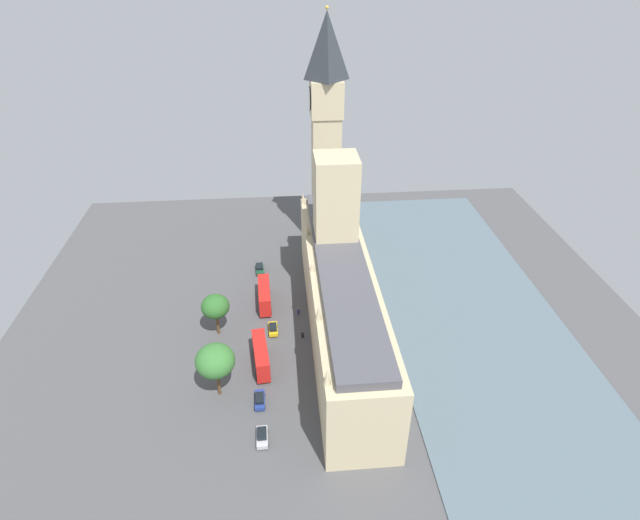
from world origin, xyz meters
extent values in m
plane|color=#4C4C4F|center=(0.00, 0.00, 0.00)|extent=(134.53, 134.53, 0.00)
cube|color=slate|center=(-30.92, 0.00, 0.12)|extent=(37.25, 121.08, 0.25)
cube|color=#CCBA8E|center=(-2.00, 0.00, 7.77)|extent=(12.24, 64.53, 15.54)
cube|color=#CCBA8E|center=(-2.00, -11.62, 16.98)|extent=(8.57, 8.57, 33.96)
cube|color=#4C4C54|center=(-2.00, 0.00, 16.34)|extent=(9.30, 61.95, 1.60)
cone|color=#CCBA8E|center=(3.72, -29.04, 17.10)|extent=(1.20, 1.20, 3.13)
cone|color=#CCBA8E|center=(3.72, -14.52, 17.10)|extent=(1.20, 1.20, 3.12)
cone|color=#CCBA8E|center=(3.72, 0.00, 16.44)|extent=(1.20, 1.20, 1.81)
cone|color=#CCBA8E|center=(3.72, 14.52, 16.89)|extent=(1.20, 1.20, 2.71)
cone|color=#CCBA8E|center=(3.72, 29.04, 16.90)|extent=(1.20, 1.20, 2.73)
cube|color=#CCBA8E|center=(-2.73, -39.18, 16.82)|extent=(6.83, 6.83, 33.63)
cube|color=#CCBA8E|center=(-2.73, -39.18, 37.82)|extent=(7.52, 7.52, 8.37)
cylinder|color=silver|center=(1.18, -39.18, 37.82)|extent=(0.25, 5.19, 5.19)
torus|color=black|center=(1.18, -39.18, 37.82)|extent=(0.24, 5.43, 5.43)
cylinder|color=silver|center=(-2.73, -43.09, 37.82)|extent=(5.19, 0.25, 5.19)
torus|color=black|center=(-2.73, -43.09, 37.82)|extent=(5.43, 0.24, 5.43)
pyramid|color=#2D3338|center=(-2.73, -39.18, 49.23)|extent=(7.52, 7.52, 14.44)
sphere|color=gold|center=(-2.73, -39.18, 56.85)|extent=(0.80, 0.80, 0.80)
cube|color=#19472D|center=(14.91, -24.32, 0.72)|extent=(2.22, 4.68, 0.75)
cube|color=black|center=(14.92, -24.55, 1.42)|extent=(1.77, 2.66, 0.65)
cylinder|color=black|center=(13.94, -22.93, 0.34)|extent=(0.30, 0.70, 0.68)
cylinder|color=black|center=(15.67, -22.81, 0.34)|extent=(0.30, 0.70, 0.68)
cylinder|color=black|center=(14.15, -25.84, 0.34)|extent=(0.30, 0.70, 0.68)
cylinder|color=black|center=(15.88, -25.71, 0.34)|extent=(0.30, 0.70, 0.68)
cube|color=red|center=(13.58, -10.93, 2.65)|extent=(2.91, 10.59, 4.20)
cube|color=black|center=(13.58, -10.93, 2.73)|extent=(2.96, 10.19, 0.70)
cylinder|color=black|center=(14.88, -14.56, 0.55)|extent=(0.39, 1.11, 1.10)
cylinder|color=black|center=(12.58, -14.65, 0.55)|extent=(0.39, 1.11, 1.10)
cylinder|color=black|center=(14.59, -7.21, 0.55)|extent=(0.39, 1.11, 1.10)
cylinder|color=black|center=(12.29, -7.30, 0.55)|extent=(0.39, 1.11, 1.10)
cube|color=gold|center=(11.84, -1.40, 0.72)|extent=(1.98, 4.19, 0.75)
cube|color=black|center=(11.83, -1.19, 1.42)|extent=(1.61, 2.36, 0.65)
cylinder|color=black|center=(12.72, -2.68, 0.34)|extent=(0.28, 0.69, 0.68)
cylinder|color=black|center=(11.07, -2.75, 0.34)|extent=(0.28, 0.69, 0.68)
cylinder|color=black|center=(12.61, -0.05, 0.34)|extent=(0.28, 0.69, 0.68)
cylinder|color=black|center=(10.96, -0.11, 0.34)|extent=(0.28, 0.69, 0.68)
cube|color=red|center=(14.14, 8.28, 2.65)|extent=(3.60, 10.71, 4.20)
cube|color=black|center=(14.14, 8.28, 2.73)|extent=(3.62, 10.31, 0.70)
cylinder|color=black|center=(12.60, 11.81, 0.55)|extent=(0.46, 1.13, 1.10)
cylinder|color=black|center=(14.89, 12.06, 0.55)|extent=(0.46, 1.13, 1.10)
cylinder|color=black|center=(13.38, 4.50, 0.55)|extent=(0.46, 1.13, 1.10)
cylinder|color=black|center=(15.67, 4.75, 0.55)|extent=(0.46, 1.13, 1.10)
cube|color=navy|center=(14.33, 17.60, 0.72)|extent=(1.82, 4.38, 0.75)
cube|color=black|center=(14.33, 17.82, 1.42)|extent=(1.50, 2.46, 0.65)
cylinder|color=black|center=(15.15, 16.23, 0.34)|extent=(0.26, 0.69, 0.68)
cylinder|color=black|center=(13.58, 16.20, 0.34)|extent=(0.26, 0.69, 0.68)
cylinder|color=black|center=(15.08, 19.01, 0.34)|extent=(0.26, 0.69, 0.68)
cylinder|color=black|center=(13.52, 18.98, 0.34)|extent=(0.26, 0.69, 0.68)
cube|color=#B7B7BC|center=(13.85, 25.57, 0.72)|extent=(1.92, 4.22, 0.75)
cube|color=black|center=(13.85, 25.36, 1.42)|extent=(1.58, 2.38, 0.65)
cylinder|color=black|center=(12.99, 26.89, 0.34)|extent=(0.27, 0.69, 0.68)
cylinder|color=black|center=(14.64, 26.93, 0.34)|extent=(0.27, 0.69, 0.68)
cylinder|color=black|center=(13.05, 24.21, 0.34)|extent=(0.27, 0.69, 0.68)
cylinder|color=black|center=(14.71, 24.25, 0.34)|extent=(0.27, 0.69, 0.68)
cylinder|color=black|center=(5.86, 0.89, 0.68)|extent=(0.58, 0.58, 1.37)
sphere|color=tan|center=(5.86, 0.89, 1.50)|extent=(0.26, 0.26, 0.26)
cube|color=#336B60|center=(5.59, 0.99, 0.75)|extent=(0.20, 0.33, 0.25)
cylinder|color=navy|center=(6.34, -6.87, 0.68)|extent=(0.63, 0.63, 1.36)
sphere|color=tan|center=(6.34, -6.87, 1.49)|extent=(0.26, 0.26, 0.26)
cube|color=black|center=(6.18, -6.64, 0.75)|extent=(0.31, 0.26, 0.24)
cylinder|color=brown|center=(21.53, 14.81, 2.69)|extent=(0.56, 0.56, 5.39)
ellipsoid|color=#387533|center=(21.53, 14.81, 7.96)|extent=(6.86, 6.86, 5.83)
cylinder|color=brown|center=(23.08, -1.90, 2.43)|extent=(0.56, 0.56, 4.85)
ellipsoid|color=#2D6628|center=(23.08, -1.90, 6.97)|extent=(5.66, 5.66, 4.81)
cylinder|color=black|center=(21.55, 9.63, 2.60)|extent=(0.18, 0.18, 5.21)
sphere|color=#F2EAC6|center=(21.55, 9.63, 5.49)|extent=(0.56, 0.56, 0.56)
camera|label=1|loc=(9.18, 80.00, 68.82)|focal=28.38mm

